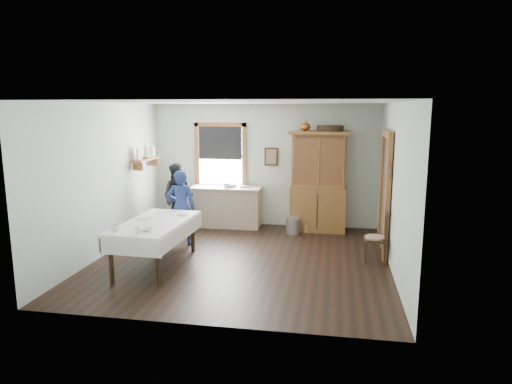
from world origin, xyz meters
TOP-DOWN VIEW (x-y plane):
  - room at (0.00, 0.00)m, footprint 5.01×5.01m
  - window at (-1.00, 2.46)m, footprint 1.18×0.07m
  - doorway at (2.46, 0.85)m, footprint 0.09×1.14m
  - wall_shelf at (-2.37, 1.54)m, footprint 0.24×1.00m
  - framed_picture at (0.15, 2.46)m, footprint 0.30×0.04m
  - rug_beater at (2.45, 0.30)m, footprint 0.01×0.27m
  - work_counter at (-0.81, 2.17)m, footprint 1.56×0.60m
  - china_hutch at (1.21, 2.17)m, footprint 1.26×0.60m
  - dining_table at (-1.36, -0.56)m, footprint 1.07×1.93m
  - spindle_chair at (2.26, 0.24)m, footprint 0.42×0.42m
  - pail at (0.72, 1.82)m, footprint 0.36×0.36m
  - wicker_basket at (1.08, 2.03)m, footprint 0.35×0.28m
  - woman_blue at (-1.33, 0.67)m, footprint 0.53×0.39m
  - figure_dark at (-1.70, 1.55)m, footprint 0.72×0.59m
  - table_cup_a at (-1.74, -1.20)m, footprint 0.16×0.16m
  - table_cup_b at (-1.35, -1.26)m, footprint 0.10×0.10m
  - table_bowl at (-1.27, -1.12)m, footprint 0.20×0.20m
  - counter_book at (-0.51, 2.25)m, footprint 0.23×0.28m
  - counter_bowl at (-0.66, 2.18)m, footprint 0.23×0.23m
  - shelf_bowl at (-2.37, 1.55)m, footprint 0.22×0.22m

SIDE VIEW (x-z plane):
  - wicker_basket at x=1.08m, z-range 0.00..0.18m
  - pail at x=0.72m, z-range 0.00..0.33m
  - dining_table at x=-1.36m, z-range 0.00..0.76m
  - work_counter at x=-0.81m, z-range 0.00..0.89m
  - spindle_chair at x=2.26m, z-range 0.00..0.90m
  - woman_blue at x=-1.33m, z-range 0.00..1.35m
  - figure_dark at x=-1.70m, z-range 0.00..1.36m
  - table_bowl at x=-1.27m, z-range 0.76..0.81m
  - table_cup_b at x=-1.35m, z-range 0.76..0.85m
  - table_cup_a at x=-1.74m, z-range 0.76..0.85m
  - counter_book at x=-0.51m, z-range 0.89..0.92m
  - counter_bowl at x=-0.66m, z-range 0.89..0.95m
  - china_hutch at x=1.21m, z-range 0.00..2.14m
  - doorway at x=2.46m, z-range 0.05..2.27m
  - room at x=0.00m, z-range 0.00..2.70m
  - framed_picture at x=0.15m, z-range 1.35..1.75m
  - wall_shelf at x=-2.37m, z-range 1.35..1.79m
  - shelf_bowl at x=-2.37m, z-range 1.57..1.62m
  - window at x=-1.00m, z-range 0.89..2.37m
  - rug_beater at x=2.45m, z-range 1.58..1.86m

